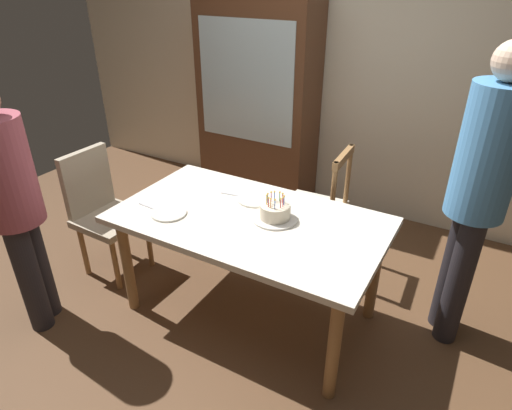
% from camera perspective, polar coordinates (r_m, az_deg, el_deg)
% --- Properties ---
extents(ground, '(6.40, 6.40, 0.00)m').
position_cam_1_polar(ground, '(3.11, -0.82, -13.55)').
color(ground, brown).
extents(back_wall, '(6.40, 0.10, 2.60)m').
position_cam_1_polar(back_wall, '(4.09, 12.93, 16.79)').
color(back_wall, beige).
rests_on(back_wall, ground).
extents(dining_table, '(1.65, 0.93, 0.75)m').
position_cam_1_polar(dining_table, '(2.72, -0.92, -3.24)').
color(dining_table, silver).
rests_on(dining_table, ground).
extents(birthday_cake, '(0.28, 0.28, 0.17)m').
position_cam_1_polar(birthday_cake, '(2.64, 2.50, -0.99)').
color(birthday_cake, silver).
rests_on(birthday_cake, dining_table).
extents(plate_near_celebrant, '(0.22, 0.22, 0.01)m').
position_cam_1_polar(plate_near_celebrant, '(2.76, -11.30, -1.03)').
color(plate_near_celebrant, silver).
rests_on(plate_near_celebrant, dining_table).
extents(plate_far_side, '(0.22, 0.22, 0.01)m').
position_cam_1_polar(plate_far_side, '(2.86, -0.22, 0.72)').
color(plate_far_side, silver).
rests_on(plate_far_side, dining_table).
extents(fork_near_celebrant, '(0.18, 0.03, 0.01)m').
position_cam_1_polar(fork_near_celebrant, '(2.86, -13.70, -0.25)').
color(fork_near_celebrant, silver).
rests_on(fork_near_celebrant, dining_table).
extents(fork_far_side, '(0.18, 0.04, 0.01)m').
position_cam_1_polar(fork_far_side, '(2.94, -2.97, 1.36)').
color(fork_far_side, silver).
rests_on(fork_far_side, dining_table).
extents(chair_spindle_back, '(0.46, 0.46, 0.95)m').
position_cam_1_polar(chair_spindle_back, '(3.38, 7.90, -0.55)').
color(chair_spindle_back, beige).
rests_on(chair_spindle_back, ground).
extents(chair_upholstered, '(0.46, 0.45, 0.95)m').
position_cam_1_polar(chair_upholstered, '(3.43, -19.47, -0.20)').
color(chair_upholstered, tan).
rests_on(chair_upholstered, ground).
extents(person_celebrant, '(0.32, 0.32, 1.57)m').
position_cam_1_polar(person_celebrant, '(2.90, -29.16, 0.40)').
color(person_celebrant, '#262328').
rests_on(person_celebrant, ground).
extents(person_guest, '(0.32, 0.32, 1.80)m').
position_cam_1_polar(person_guest, '(2.67, 27.11, 2.02)').
color(person_guest, '#262328').
rests_on(person_guest, ground).
extents(china_cabinet, '(1.10, 0.45, 1.90)m').
position_cam_1_polar(china_cabinet, '(4.22, 0.23, 13.00)').
color(china_cabinet, '#56331E').
rests_on(china_cabinet, ground).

